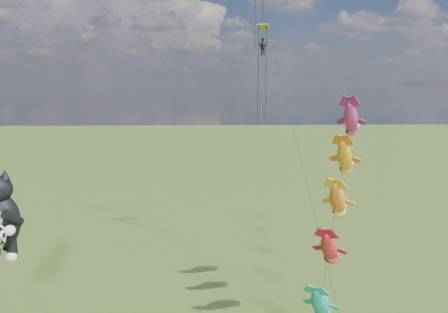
{
  "coord_description": "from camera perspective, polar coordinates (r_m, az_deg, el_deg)",
  "views": [
    {
      "loc": [
        8.23,
        -23.16,
        16.1
      ],
      "look_at": [
        9.57,
        10.18,
        10.57
      ],
      "focal_mm": 35.0,
      "sensor_mm": 36.0,
      "label": 1
    }
  ],
  "objects": [
    {
      "name": "parafoil_rig",
      "position": [
        41.68,
        5.27,
        14.82
      ],
      "size": [
        4.64,
        17.08,
        27.94
      ],
      "rotation": [
        0.0,
        0.0,
        0.32
      ],
      "color": "brown",
      "rests_on": "ground"
    },
    {
      "name": "fish_windsock_rig",
      "position": [
        27.34,
        14.58,
        -5.48
      ],
      "size": [
        7.12,
        14.39,
        16.39
      ],
      "rotation": [
        0.0,
        0.0,
        -0.13
      ],
      "color": "brown",
      "rests_on": "ground"
    }
  ]
}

